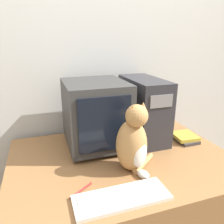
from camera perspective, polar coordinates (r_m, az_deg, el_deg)
wall_back at (r=1.67m, az=-3.79°, el=12.65°), size 7.00×0.05×2.50m
desk at (r=1.56m, az=2.38°, el=-23.52°), size 1.30×0.92×0.75m
crt_monitor at (r=1.39m, az=-4.29°, el=-0.50°), size 0.37×0.43×0.43m
computer_tower at (r=1.52m, az=8.21°, el=0.75°), size 0.21×0.45×0.42m
keyboard at (r=1.03m, az=2.55°, el=-21.41°), size 0.43×0.15×0.02m
cat at (r=1.15m, az=5.65°, el=-7.89°), size 0.27×0.24×0.38m
book_stack at (r=1.61m, az=18.42°, el=-6.32°), size 0.16×0.19×0.04m
pen at (r=1.09m, az=-8.07°, el=-19.61°), size 0.12×0.08×0.01m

